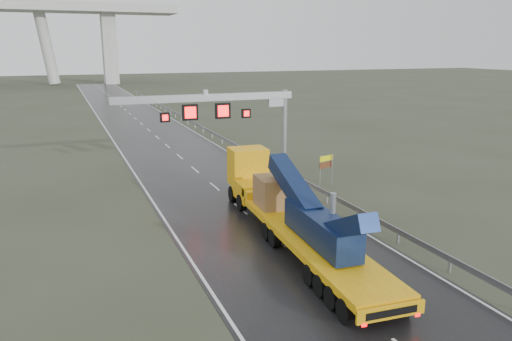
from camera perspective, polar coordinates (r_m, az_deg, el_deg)
name	(u,v)px	position (r m, az deg, el deg)	size (l,w,h in m)	color
ground	(309,268)	(25.38, 6.05, -10.98)	(400.00, 400.00, 0.00)	#333827
road	(157,137)	(62.21, -11.23, 3.74)	(11.00, 200.00, 0.02)	black
guardrail	(231,142)	(54.03, -2.91, 3.23)	(0.20, 140.00, 1.40)	gray
sign_gantry	(231,111)	(40.76, -2.88, 6.76)	(14.90, 1.20, 7.42)	#B2B2AD
heavy_haul_truck	(283,204)	(29.27, 3.13, -3.79)	(3.95, 19.53, 4.56)	orange
exit_sign_pair	(326,164)	(39.35, 8.03, 0.69)	(1.42, 0.52, 2.52)	#9899A0
striped_barrier	(284,173)	(41.25, 3.24, -0.25)	(0.71, 0.38, 1.20)	red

